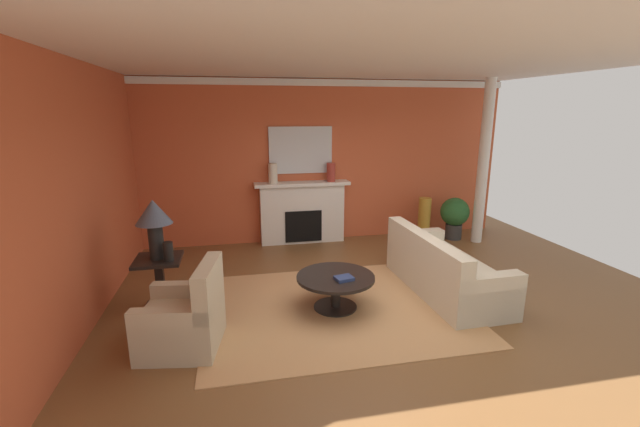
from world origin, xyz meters
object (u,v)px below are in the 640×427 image
Objects in this scene: fireplace at (302,214)px; table_lamp at (154,218)px; mantel_mirror at (301,150)px; armchair_near_window at (185,321)px; coffee_table at (336,284)px; vase_mantel_right at (331,172)px; vase_mantel_left at (273,173)px; potted_plant at (455,215)px; sofa at (443,271)px; vase_tall_corner at (424,219)px; vase_on_side_table at (168,251)px; side_table at (160,281)px.

table_lamp reaches higher than fireplace.
armchair_near_window is at bearing -117.66° from mantel_mirror.
mantel_mirror is at bearing 62.34° from armchair_near_window.
coffee_table is at bearing 16.73° from armchair_near_window.
armchair_near_window is at bearing -125.58° from vase_mantel_right.
armchair_near_window is at bearing -118.49° from fireplace.
vase_mantel_left reaches higher than potted_plant.
mantel_mirror is 3.30m from coffee_table.
sofa is 2.83× the size of table_lamp.
table_lamp reaches higher than armchair_near_window.
coffee_table is at bearing -141.06° from potted_plant.
vase_mantel_right is 1.10m from vase_mantel_left.
table_lamp is 5.16m from vase_tall_corner.
vase_tall_corner is at bearing -7.13° from fireplace.
vase_mantel_left is at bearing 180.00° from vase_mantel_right.
vase_mantel_left is (1.29, 3.34, 1.07)m from armchair_near_window.
mantel_mirror is 3.50m from sofa.
mantel_mirror reaches higher than vase_tall_corner.
vase_mantel_right is 1.46× the size of vase_on_side_table.
vase_on_side_table reaches higher than coffee_table.
vase_on_side_table is 0.29× the size of potted_plant.
mantel_mirror is at bearing 170.19° from potted_plant.
mantel_mirror is at bearing 48.79° from side_table.
potted_plant is (5.23, 2.03, -0.73)m from table_lamp.
fireplace is 3.30m from side_table.
vase_mantel_right is at bearing 78.07° from coffee_table.
mantel_mirror is 3.23× the size of vase_mantel_left.
fireplace reaches higher than potted_plant.
vase_mantel_right is (0.55, -0.17, -0.41)m from mantel_mirror.
coffee_table is 2.85× the size of vase_mantel_right.
mantel_mirror reaches higher than sofa.
fireplace is 5.13× the size of vase_mantel_right.
table_lamp is (-0.39, 0.96, 0.92)m from armchair_near_window.
vase_on_side_table is (-2.63, -2.50, -0.54)m from vase_mantel_right.
mantel_mirror is at bearing 170.05° from vase_tall_corner.
table_lamp is at bearing -139.46° from vase_mantel_right.
sofa is 3.80m from side_table.
armchair_near_window is 1.88m from coffee_table.
coffee_table is (-1.60, -0.20, 0.04)m from sofa.
table_lamp is 0.90× the size of vase_tall_corner.
fireplace is 1.80× the size of coffee_table.
vase_on_side_table is at bearing -38.66° from side_table.
vase_mantel_left is (-0.55, -0.05, 0.81)m from fireplace.
table_lamp is at bearing -155.28° from vase_tall_corner.
table_lamp is 3.66m from vase_mantel_right.
mantel_mirror is at bearing 17.18° from vase_mantel_left.
vase_on_side_table is at bearing -121.52° from vase_mantel_left.
vase_mantel_left is at bearing 100.30° from coffee_table.
coffee_table is (-0.04, -2.85, -0.23)m from fireplace.
side_table is 0.93× the size of table_lamp.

